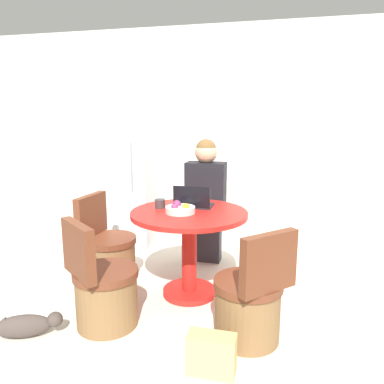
{
  "coord_description": "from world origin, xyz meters",
  "views": [
    {
      "loc": [
        0.69,
        -2.84,
        1.58
      ],
      "look_at": [
        -0.09,
        0.26,
        0.92
      ],
      "focal_mm": 35.0,
      "sensor_mm": 36.0,
      "label": 1
    }
  ],
  "objects_px": {
    "chair_left_side": "(109,254)",
    "fruit_bowl": "(180,209)",
    "laptop": "(193,203)",
    "refrigerator": "(125,170)",
    "chair_near_left_corner": "(104,292)",
    "dining_table": "(189,235)",
    "cat": "(27,325)",
    "person_seated": "(206,196)",
    "handbag": "(211,354)",
    "chair_near_right_corner": "(250,304)"
  },
  "relations": [
    {
      "from": "chair_left_side",
      "to": "fruit_bowl",
      "type": "xyz_separation_m",
      "value": [
        0.75,
        -0.14,
        0.53
      ]
    },
    {
      "from": "chair_left_side",
      "to": "laptop",
      "type": "height_order",
      "value": "laptop"
    },
    {
      "from": "refrigerator",
      "to": "chair_near_left_corner",
      "type": "distance_m",
      "value": 1.98
    },
    {
      "from": "dining_table",
      "to": "fruit_bowl",
      "type": "distance_m",
      "value": 0.26
    },
    {
      "from": "chair_left_side",
      "to": "cat",
      "type": "bearing_deg",
      "value": 175.67
    },
    {
      "from": "chair_left_side",
      "to": "dining_table",
      "type": "bearing_deg",
      "value": -90.0
    },
    {
      "from": "person_seated",
      "to": "fruit_bowl",
      "type": "xyz_separation_m",
      "value": [
        -0.06,
        -0.79,
        0.05
      ]
    },
    {
      "from": "handbag",
      "to": "cat",
      "type": "bearing_deg",
      "value": 177.58
    },
    {
      "from": "refrigerator",
      "to": "dining_table",
      "type": "distance_m",
      "value": 1.62
    },
    {
      "from": "laptop",
      "to": "handbag",
      "type": "bearing_deg",
      "value": 109.12
    },
    {
      "from": "chair_near_right_corner",
      "to": "person_seated",
      "type": "height_order",
      "value": "person_seated"
    },
    {
      "from": "refrigerator",
      "to": "laptop",
      "type": "height_order",
      "value": "refrigerator"
    },
    {
      "from": "fruit_bowl",
      "to": "handbag",
      "type": "relative_size",
      "value": 0.84
    },
    {
      "from": "dining_table",
      "to": "chair_near_left_corner",
      "type": "xyz_separation_m",
      "value": [
        -0.5,
        -0.64,
        -0.28
      ]
    },
    {
      "from": "chair_near_right_corner",
      "to": "laptop",
      "type": "height_order",
      "value": "laptop"
    },
    {
      "from": "cat",
      "to": "refrigerator",
      "type": "bearing_deg",
      "value": 68.33
    },
    {
      "from": "chair_left_side",
      "to": "refrigerator",
      "type": "bearing_deg",
      "value": 19.77
    },
    {
      "from": "chair_near_right_corner",
      "to": "cat",
      "type": "relative_size",
      "value": 1.68
    },
    {
      "from": "refrigerator",
      "to": "dining_table",
      "type": "xyz_separation_m",
      "value": [
        1.09,
        -1.13,
        -0.37
      ]
    },
    {
      "from": "chair_near_left_corner",
      "to": "laptop",
      "type": "xyz_separation_m",
      "value": [
        0.5,
        0.8,
        0.54
      ]
    },
    {
      "from": "chair_left_side",
      "to": "fruit_bowl",
      "type": "distance_m",
      "value": 0.93
    },
    {
      "from": "chair_left_side",
      "to": "person_seated",
      "type": "height_order",
      "value": "person_seated"
    },
    {
      "from": "refrigerator",
      "to": "chair_left_side",
      "type": "height_order",
      "value": "refrigerator"
    },
    {
      "from": "handbag",
      "to": "person_seated",
      "type": "bearing_deg",
      "value": 103.02
    },
    {
      "from": "laptop",
      "to": "cat",
      "type": "xyz_separation_m",
      "value": [
        -0.97,
        -1.08,
        -0.72
      ]
    },
    {
      "from": "chair_near_right_corner",
      "to": "laptop",
      "type": "distance_m",
      "value": 1.07
    },
    {
      "from": "chair_near_right_corner",
      "to": "cat",
      "type": "bearing_deg",
      "value": -32.97
    },
    {
      "from": "refrigerator",
      "to": "chair_near_right_corner",
      "type": "bearing_deg",
      "value": -45.38
    },
    {
      "from": "laptop",
      "to": "cat",
      "type": "relative_size",
      "value": 0.66
    },
    {
      "from": "dining_table",
      "to": "handbag",
      "type": "height_order",
      "value": "dining_table"
    },
    {
      "from": "chair_left_side",
      "to": "laptop",
      "type": "bearing_deg",
      "value": -79.11
    },
    {
      "from": "laptop",
      "to": "person_seated",
      "type": "bearing_deg",
      "value": -89.99
    },
    {
      "from": "person_seated",
      "to": "refrigerator",
      "type": "bearing_deg",
      "value": -20.58
    },
    {
      "from": "laptop",
      "to": "chair_near_left_corner",
      "type": "bearing_deg",
      "value": 58.02
    },
    {
      "from": "refrigerator",
      "to": "cat",
      "type": "xyz_separation_m",
      "value": [
        0.12,
        -2.06,
        -0.83
      ]
    },
    {
      "from": "dining_table",
      "to": "person_seated",
      "type": "distance_m",
      "value": 0.75
    },
    {
      "from": "chair_near_left_corner",
      "to": "fruit_bowl",
      "type": "distance_m",
      "value": 0.9
    },
    {
      "from": "laptop",
      "to": "cat",
      "type": "distance_m",
      "value": 1.62
    },
    {
      "from": "chair_near_left_corner",
      "to": "laptop",
      "type": "height_order",
      "value": "laptop"
    },
    {
      "from": "dining_table",
      "to": "laptop",
      "type": "bearing_deg",
      "value": 90.02
    },
    {
      "from": "chair_left_side",
      "to": "handbag",
      "type": "xyz_separation_m",
      "value": [
        1.21,
        -1.05,
        -0.14
      ]
    },
    {
      "from": "chair_near_right_corner",
      "to": "fruit_bowl",
      "type": "height_order",
      "value": "fruit_bowl"
    },
    {
      "from": "laptop",
      "to": "chair_near_right_corner",
      "type": "bearing_deg",
      "value": 129.0
    },
    {
      "from": "chair_left_side",
      "to": "person_seated",
      "type": "xyz_separation_m",
      "value": [
        0.81,
        0.65,
        0.48
      ]
    },
    {
      "from": "refrigerator",
      "to": "chair_left_side",
      "type": "distance_m",
      "value": 1.28
    },
    {
      "from": "refrigerator",
      "to": "dining_table",
      "type": "height_order",
      "value": "refrigerator"
    },
    {
      "from": "chair_near_right_corner",
      "to": "laptop",
      "type": "xyz_separation_m",
      "value": [
        -0.59,
        0.72,
        0.54
      ]
    },
    {
      "from": "laptop",
      "to": "handbag",
      "type": "relative_size",
      "value": 1.1
    },
    {
      "from": "person_seated",
      "to": "fruit_bowl",
      "type": "bearing_deg",
      "value": 85.4
    },
    {
      "from": "refrigerator",
      "to": "handbag",
      "type": "distance_m",
      "value": 2.71
    }
  ]
}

